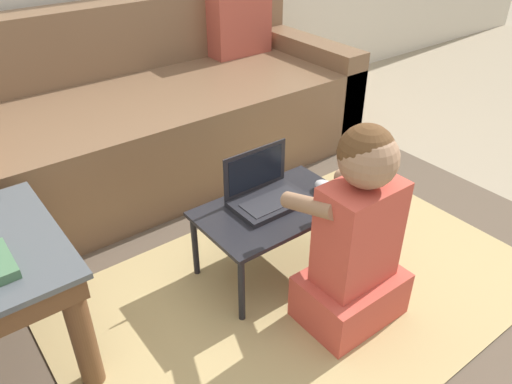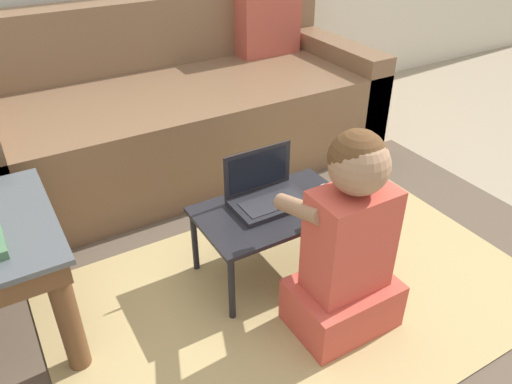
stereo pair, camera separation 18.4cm
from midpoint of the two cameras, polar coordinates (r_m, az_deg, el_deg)
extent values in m
plane|color=gray|center=(1.96, 3.16, -10.87)|extent=(16.00, 16.00, 0.00)
cube|color=brown|center=(1.94, 7.64, -11.76)|extent=(2.46, 1.60, 0.01)
cube|color=tan|center=(1.94, 7.65, -11.65)|extent=(1.77, 1.15, 0.00)
cube|color=brown|center=(2.68, -6.51, 7.63)|extent=(2.06, 0.93, 0.45)
cube|color=brown|center=(2.87, -10.25, 17.58)|extent=(2.06, 0.21, 0.35)
cube|color=brown|center=(3.14, 9.69, 12.09)|extent=(0.16, 0.93, 0.55)
cube|color=#B24C3D|center=(3.00, 3.24, 18.74)|extent=(0.36, 0.14, 0.36)
cylinder|color=brown|center=(1.62, -17.65, -13.52)|extent=(0.07, 0.07, 0.44)
cylinder|color=brown|center=(1.99, -21.28, -4.58)|extent=(0.07, 0.07, 0.44)
cube|color=black|center=(1.87, 4.92, -2.14)|extent=(0.58, 0.35, 0.02)
cylinder|color=black|center=(1.75, 0.26, -11.18)|extent=(0.02, 0.02, 0.28)
cylinder|color=black|center=(2.01, 13.51, -5.52)|extent=(0.02, 0.02, 0.28)
cylinder|color=black|center=(1.95, -4.34, -5.81)|extent=(0.02, 0.02, 0.28)
cylinder|color=black|center=(2.19, 8.21, -1.36)|extent=(0.02, 0.02, 0.28)
cube|color=#232328|center=(1.87, 4.42, -1.31)|extent=(0.29, 0.19, 0.02)
cube|color=#28282D|center=(1.86, 4.72, -1.26)|extent=(0.24, 0.11, 0.00)
cube|color=#232328|center=(1.88, 3.00, 2.49)|extent=(0.29, 0.01, 0.18)
cube|color=black|center=(1.88, 3.07, 2.43)|extent=(0.25, 0.00, 0.14)
ellipsoid|color=silver|center=(1.94, 11.12, -0.10)|extent=(0.07, 0.11, 0.04)
cube|color=#CC4C3D|center=(1.81, 12.72, -12.44)|extent=(0.35, 0.26, 0.19)
cube|color=#CC4C3D|center=(1.63, 13.87, -5.53)|extent=(0.26, 0.17, 0.37)
sphere|color=#9E7556|center=(1.48, 15.25, 2.87)|extent=(0.18, 0.18, 0.18)
sphere|color=brown|center=(1.48, 15.05, 3.61)|extent=(0.18, 0.18, 0.18)
cylinder|color=#9E7556|center=(1.56, 8.41, -2.00)|extent=(0.06, 0.23, 0.12)
cylinder|color=#9E7556|center=(1.71, 14.94, 0.43)|extent=(0.06, 0.23, 0.12)
camera|label=1|loc=(0.09, -87.14, 1.83)|focal=35.00mm
camera|label=2|loc=(0.09, 92.86, -1.83)|focal=35.00mm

